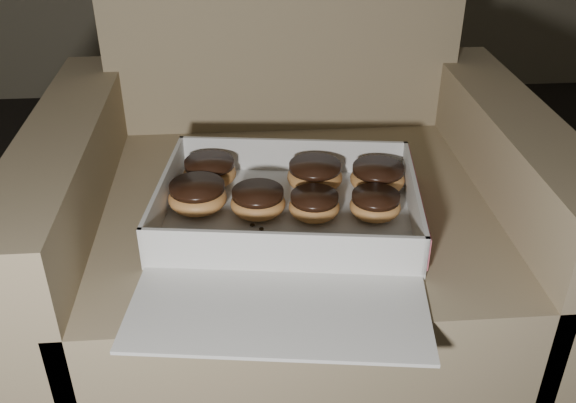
{
  "coord_description": "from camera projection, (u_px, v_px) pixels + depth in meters",
  "views": [
    {
      "loc": [
        -0.17,
        0.0,
        0.88
      ],
      "look_at": [
        -0.11,
        0.8,
        0.4
      ],
      "focal_mm": 40.0,
      "sensor_mm": 36.0,
      "label": 1
    }
  ],
  "objects": [
    {
      "name": "crumb_b",
      "position": [
        188.0,
        251.0,
        0.86
      ],
      "size": [
        0.01,
        0.01,
        0.0
      ],
      "primitive_type": "ellipsoid",
      "color": "black",
      "rests_on": "bakery_box"
    },
    {
      "name": "donut_f",
      "position": [
        258.0,
        201.0,
        0.93
      ],
      "size": [
        0.08,
        0.08,
        0.04
      ],
      "color": "#E89651",
      "rests_on": "bakery_box"
    },
    {
      "name": "donut_e",
      "position": [
        377.0,
        177.0,
        0.99
      ],
      "size": [
        0.08,
        0.08,
        0.04
      ],
      "color": "#E89651",
      "rests_on": "bakery_box"
    },
    {
      "name": "donut_b",
      "position": [
        315.0,
        175.0,
        0.99
      ],
      "size": [
        0.09,
        0.09,
        0.04
      ],
      "color": "#E89651",
      "rests_on": "bakery_box"
    },
    {
      "name": "donut_c",
      "position": [
        210.0,
        172.0,
        1.0
      ],
      "size": [
        0.08,
        0.08,
        0.04
      ],
      "color": "#E89651",
      "rests_on": "bakery_box"
    },
    {
      "name": "donut_d",
      "position": [
        375.0,
        205.0,
        0.92
      ],
      "size": [
        0.07,
        0.07,
        0.04
      ],
      "color": "#E89651",
      "rests_on": "bakery_box"
    },
    {
      "name": "armchair",
      "position": [
        292.0,
        234.0,
        1.1
      ],
      "size": [
        0.79,
        0.67,
        0.83
      ],
      "color": "#8C7C59",
      "rests_on": "floor"
    },
    {
      "name": "crumb_a",
      "position": [
        261.0,
        229.0,
        0.9
      ],
      "size": [
        0.01,
        0.01,
        0.0
      ],
      "primitive_type": "ellipsoid",
      "color": "black",
      "rests_on": "bakery_box"
    },
    {
      "name": "crumb_d",
      "position": [
        231.0,
        242.0,
        0.87
      ],
      "size": [
        0.01,
        0.01,
        0.0
      ],
      "primitive_type": "ellipsoid",
      "color": "black",
      "rests_on": "bakery_box"
    },
    {
      "name": "donut_a",
      "position": [
        198.0,
        196.0,
        0.94
      ],
      "size": [
        0.09,
        0.09,
        0.04
      ],
      "color": "#E89651",
      "rests_on": "bakery_box"
    },
    {
      "name": "donut_g",
      "position": [
        314.0,
        205.0,
        0.92
      ],
      "size": [
        0.07,
        0.07,
        0.04
      ],
      "color": "#E89651",
      "rests_on": "bakery_box"
    },
    {
      "name": "bakery_box",
      "position": [
        289.0,
        225.0,
        0.91
      ],
      "size": [
        0.42,
        0.47,
        0.06
      ],
      "rotation": [
        0.0,
        0.0,
        -0.13
      ],
      "color": "silver",
      "rests_on": "armchair"
    },
    {
      "name": "crumb_c",
      "position": [
        252.0,
        225.0,
        0.91
      ],
      "size": [
        0.01,
        0.01,
        0.0
      ],
      "primitive_type": "ellipsoid",
      "color": "black",
      "rests_on": "bakery_box"
    }
  ]
}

